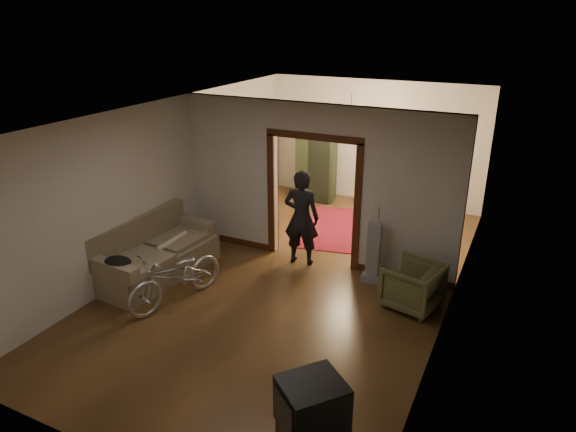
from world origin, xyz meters
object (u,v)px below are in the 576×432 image
Objects in this scene: armchair at (412,286)px; locker at (316,164)px; person at (301,218)px; bicycle at (176,276)px; sofa at (156,249)px; desk at (406,197)px.

armchair is 5.00m from locker.
person is 0.97× the size of locker.
bicycle is 0.99× the size of person.
desk is at bearing 62.74° from sofa.
sofa is 1.00m from bicycle.
bicycle is (0.83, -0.55, -0.05)m from sofa.
bicycle reaches higher than desk.
armchair is at bearing 39.08° from bicycle.
bicycle is 5.28m from locker.
person is (1.97, 1.51, 0.36)m from sofa.
person is at bearing -93.01° from armchair.
bicycle is at bearing -28.36° from sofa.
bicycle is at bearing -52.63° from armchair.
sofa reaches higher than armchair.
armchair is 4.04m from desk.
bicycle is 1.73× the size of desk.
locker is 1.79× the size of desk.
person is at bearing 76.35° from bicycle.
desk is (-1.05, 3.91, 0.01)m from armchair.
person reaches higher than bicycle.
desk is (2.20, 5.34, -0.08)m from bicycle.
bicycle is 2.17× the size of armchair.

